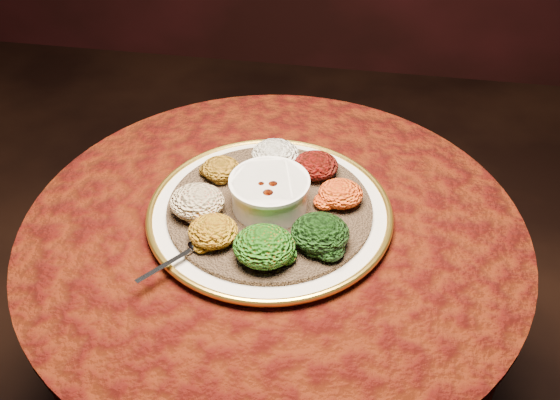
# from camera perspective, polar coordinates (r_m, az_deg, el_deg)

# --- Properties ---
(table) EXTENTS (0.96, 0.96, 0.73)m
(table) POSITION_cam_1_polar(r_m,az_deg,el_deg) (1.31, -0.56, -8.13)
(table) COLOR black
(table) RESTS_ON ground
(platter) EXTENTS (0.50, 0.50, 0.02)m
(platter) POSITION_cam_1_polar(r_m,az_deg,el_deg) (1.19, -0.94, -1.13)
(platter) COLOR silver
(platter) RESTS_ON table
(injera) EXTENTS (0.47, 0.47, 0.01)m
(injera) POSITION_cam_1_polar(r_m,az_deg,el_deg) (1.19, -0.95, -0.74)
(injera) COLOR brown
(injera) RESTS_ON platter
(stew_bowl) EXTENTS (0.15, 0.15, 0.06)m
(stew_bowl) POSITION_cam_1_polar(r_m,az_deg,el_deg) (1.16, -0.97, 0.80)
(stew_bowl) COLOR white
(stew_bowl) RESTS_ON injera
(spoon) EXTENTS (0.11, 0.12, 0.01)m
(spoon) POSITION_cam_1_polar(r_m,az_deg,el_deg) (1.10, -7.84, -4.36)
(spoon) COLOR silver
(spoon) RESTS_ON injera
(portion_ayib) EXTENTS (0.10, 0.09, 0.05)m
(portion_ayib) POSITION_cam_1_polar(r_m,az_deg,el_deg) (1.27, -0.44, 4.21)
(portion_ayib) COLOR white
(portion_ayib) RESTS_ON injera
(portion_kitfo) EXTENTS (0.09, 0.09, 0.04)m
(portion_kitfo) POSITION_cam_1_polar(r_m,az_deg,el_deg) (1.25, 3.30, 3.19)
(portion_kitfo) COLOR black
(portion_kitfo) RESTS_ON injera
(portion_tikil) EXTENTS (0.09, 0.08, 0.04)m
(portion_tikil) POSITION_cam_1_polar(r_m,az_deg,el_deg) (1.18, 5.56, 0.59)
(portion_tikil) COLOR #B27C0E
(portion_tikil) RESTS_ON injera
(portion_gomen) EXTENTS (0.10, 0.10, 0.05)m
(portion_gomen) POSITION_cam_1_polar(r_m,az_deg,el_deg) (1.09, 3.70, -3.01)
(portion_gomen) COLOR black
(portion_gomen) RESTS_ON injera
(portion_mixveg) EXTENTS (0.11, 0.10, 0.05)m
(portion_mixveg) POSITION_cam_1_polar(r_m,az_deg,el_deg) (1.07, -1.46, -4.24)
(portion_mixveg) COLOR #954009
(portion_mixveg) RESTS_ON injera
(portion_kik) EXTENTS (0.09, 0.08, 0.04)m
(portion_kik) POSITION_cam_1_polar(r_m,az_deg,el_deg) (1.11, -6.13, -2.84)
(portion_kik) COLOR #A8780E
(portion_kik) RESTS_ON injera
(portion_timatim) EXTENTS (0.10, 0.10, 0.05)m
(portion_timatim) POSITION_cam_1_polar(r_m,az_deg,el_deg) (1.16, -7.58, -0.16)
(portion_timatim) COLOR maroon
(portion_timatim) RESTS_ON injera
(portion_shiro) EXTENTS (0.08, 0.07, 0.04)m
(portion_shiro) POSITION_cam_1_polar(r_m,az_deg,el_deg) (1.25, -5.43, 2.87)
(portion_shiro) COLOR #9C6212
(portion_shiro) RESTS_ON injera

